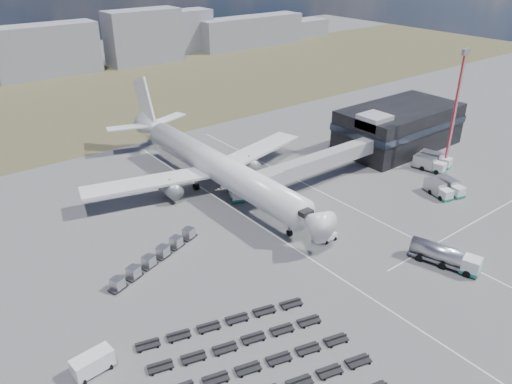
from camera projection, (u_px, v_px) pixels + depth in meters
ground at (327, 259)px, 79.09m from camera, size 420.00×420.00×0.00m
grass_strip at (77, 102)px, 156.60m from camera, size 420.00×90.00×0.01m
lane_markings at (354, 232)px, 86.56m from camera, size 47.12×110.00×0.01m
terminal at (398, 126)px, 119.81m from camera, size 30.40×16.40×11.00m
jet_bridge at (312, 164)px, 99.93m from camera, size 30.30×3.80×7.05m
airliner at (213, 164)px, 99.52m from camera, size 51.59×64.53×17.62m
fuel_tanker at (445, 256)px, 76.88m from camera, size 5.53×10.86×3.41m
pushback_tug at (328, 237)px, 83.70m from camera, size 2.93×1.68×1.35m
utility_van at (93, 364)px, 57.87m from camera, size 4.94×2.60×2.50m
catering_truck at (236, 190)px, 97.82m from camera, size 4.95×6.78×2.88m
service_trucks_near at (444, 188)px, 98.83m from camera, size 6.77×7.53×2.58m
service_trucks_far at (432, 162)px, 110.21m from camera, size 7.07×7.95×2.78m
uld_row at (156, 256)px, 77.92m from camera, size 18.36×8.15×1.72m
baggage_dollies at (249, 370)px, 58.20m from camera, size 29.73×24.25×0.72m
floodlight_mast at (455, 111)px, 105.08m from camera, size 2.46×2.00×25.95m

